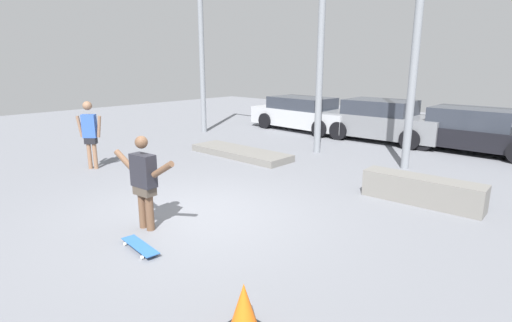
{
  "coord_description": "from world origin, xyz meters",
  "views": [
    {
      "loc": [
        5.4,
        -4.21,
        2.71
      ],
      "look_at": [
        -0.06,
        1.64,
        0.71
      ],
      "focal_mm": 28.0,
      "sensor_mm": 36.0,
      "label": 1
    }
  ],
  "objects_px": {
    "manual_pad": "(240,153)",
    "traffic_cone": "(244,308)",
    "skateboard": "(140,246)",
    "bystander": "(90,131)",
    "skateboarder": "(144,179)",
    "parked_car_black": "(476,131)",
    "parked_car_grey": "(383,121)",
    "grind_box": "(422,190)",
    "parked_car_silver": "(304,114)"
  },
  "relations": [
    {
      "from": "skateboard",
      "to": "parked_car_grey",
      "type": "relative_size",
      "value": 0.21
    },
    {
      "from": "grind_box",
      "to": "parked_car_grey",
      "type": "distance_m",
      "value": 6.56
    },
    {
      "from": "parked_car_silver",
      "to": "traffic_cone",
      "type": "distance_m",
      "value": 12.67
    },
    {
      "from": "parked_car_silver",
      "to": "bystander",
      "type": "distance_m",
      "value": 8.66
    },
    {
      "from": "manual_pad",
      "to": "traffic_cone",
      "type": "relative_size",
      "value": 6.1
    },
    {
      "from": "traffic_cone",
      "to": "grind_box",
      "type": "bearing_deg",
      "value": 91.62
    },
    {
      "from": "manual_pad",
      "to": "skateboarder",
      "type": "bearing_deg",
      "value": -61.33
    },
    {
      "from": "skateboarder",
      "to": "grind_box",
      "type": "xyz_separation_m",
      "value": [
        2.86,
        4.34,
        -0.59
      ]
    },
    {
      "from": "traffic_cone",
      "to": "parked_car_silver",
      "type": "bearing_deg",
      "value": 123.63
    },
    {
      "from": "grind_box",
      "to": "parked_car_silver",
      "type": "height_order",
      "value": "parked_car_silver"
    },
    {
      "from": "grind_box",
      "to": "parked_car_black",
      "type": "relative_size",
      "value": 0.54
    },
    {
      "from": "skateboard",
      "to": "traffic_cone",
      "type": "bearing_deg",
      "value": -0.37
    },
    {
      "from": "manual_pad",
      "to": "traffic_cone",
      "type": "distance_m",
      "value": 7.87
    },
    {
      "from": "skateboard",
      "to": "parked_car_grey",
      "type": "height_order",
      "value": "parked_car_grey"
    },
    {
      "from": "parked_car_silver",
      "to": "bystander",
      "type": "bearing_deg",
      "value": -89.42
    },
    {
      "from": "parked_car_black",
      "to": "traffic_cone",
      "type": "height_order",
      "value": "parked_car_black"
    },
    {
      "from": "skateboard",
      "to": "bystander",
      "type": "distance_m",
      "value": 5.34
    },
    {
      "from": "skateboarder",
      "to": "skateboard",
      "type": "relative_size",
      "value": 1.84
    },
    {
      "from": "parked_car_silver",
      "to": "bystander",
      "type": "relative_size",
      "value": 2.64
    },
    {
      "from": "skateboard",
      "to": "parked_car_silver",
      "type": "height_order",
      "value": "parked_car_silver"
    },
    {
      "from": "grind_box",
      "to": "manual_pad",
      "type": "xyz_separation_m",
      "value": [
        -5.47,
        0.43,
        -0.17
      ]
    },
    {
      "from": "manual_pad",
      "to": "parked_car_silver",
      "type": "distance_m",
      "value": 5.25
    },
    {
      "from": "skateboarder",
      "to": "traffic_cone",
      "type": "xyz_separation_m",
      "value": [
        3.0,
        -0.74,
        -0.6
      ]
    },
    {
      "from": "manual_pad",
      "to": "parked_car_black",
      "type": "relative_size",
      "value": 0.78
    },
    {
      "from": "skateboarder",
      "to": "skateboard",
      "type": "distance_m",
      "value": 1.12
    },
    {
      "from": "manual_pad",
      "to": "traffic_cone",
      "type": "bearing_deg",
      "value": -44.48
    },
    {
      "from": "parked_car_grey",
      "to": "bystander",
      "type": "relative_size",
      "value": 2.37
    },
    {
      "from": "bystander",
      "to": "parked_car_grey",
      "type": "bearing_deg",
      "value": -154.37
    },
    {
      "from": "skateboard",
      "to": "traffic_cone",
      "type": "distance_m",
      "value": 2.42
    },
    {
      "from": "grind_box",
      "to": "parked_car_black",
      "type": "height_order",
      "value": "parked_car_black"
    },
    {
      "from": "skateboarder",
      "to": "parked_car_silver",
      "type": "xyz_separation_m",
      "value": [
        -4.01,
        9.8,
        -0.21
      ]
    },
    {
      "from": "parked_car_grey",
      "to": "traffic_cone",
      "type": "height_order",
      "value": "parked_car_grey"
    },
    {
      "from": "skateboarder",
      "to": "manual_pad",
      "type": "height_order",
      "value": "skateboarder"
    },
    {
      "from": "traffic_cone",
      "to": "skateboarder",
      "type": "bearing_deg",
      "value": 166.17
    },
    {
      "from": "parked_car_silver",
      "to": "parked_car_grey",
      "type": "relative_size",
      "value": 1.11
    },
    {
      "from": "parked_car_grey",
      "to": "skateboard",
      "type": "bearing_deg",
      "value": -85.84
    },
    {
      "from": "skateboard",
      "to": "traffic_cone",
      "type": "relative_size",
      "value": 1.59
    },
    {
      "from": "skateboarder",
      "to": "parked_car_grey",
      "type": "bearing_deg",
      "value": 87.8
    },
    {
      "from": "skateboarder",
      "to": "grind_box",
      "type": "height_order",
      "value": "skateboarder"
    },
    {
      "from": "skateboard",
      "to": "manual_pad",
      "type": "relative_size",
      "value": 0.26
    },
    {
      "from": "skateboard",
      "to": "grind_box",
      "type": "distance_m",
      "value": 5.34
    },
    {
      "from": "skateboarder",
      "to": "manual_pad",
      "type": "xyz_separation_m",
      "value": [
        -2.61,
        4.77,
        -0.76
      ]
    },
    {
      "from": "skateboarder",
      "to": "parked_car_grey",
      "type": "xyz_separation_m",
      "value": [
        -0.67,
        9.85,
        -0.17
      ]
    },
    {
      "from": "parked_car_black",
      "to": "bystander",
      "type": "relative_size",
      "value": 2.41
    },
    {
      "from": "skateboarder",
      "to": "parked_car_grey",
      "type": "height_order",
      "value": "skateboarder"
    },
    {
      "from": "parked_car_silver",
      "to": "bystander",
      "type": "height_order",
      "value": "bystander"
    },
    {
      "from": "grind_box",
      "to": "manual_pad",
      "type": "height_order",
      "value": "grind_box"
    },
    {
      "from": "grind_box",
      "to": "traffic_cone",
      "type": "height_order",
      "value": "same"
    },
    {
      "from": "skateboard",
      "to": "parked_car_silver",
      "type": "relative_size",
      "value": 0.19
    },
    {
      "from": "skateboard",
      "to": "traffic_cone",
      "type": "xyz_separation_m",
      "value": [
        2.4,
        -0.24,
        0.2
      ]
    }
  ]
}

